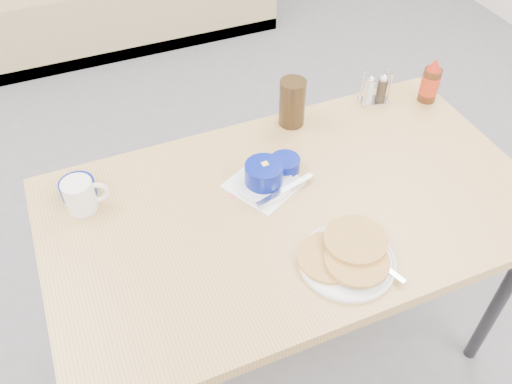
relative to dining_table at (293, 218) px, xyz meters
name	(u,v)px	position (x,y,z in m)	size (l,w,h in m)	color
dining_table	(293,218)	(0.00, 0.00, 0.00)	(1.40, 0.80, 0.76)	tan
pancake_plate	(347,257)	(0.04, -0.24, 0.08)	(0.25, 0.25, 0.04)	white
coffee_mug	(81,195)	(-0.55, 0.22, 0.11)	(0.12, 0.08, 0.10)	white
grits_setting	(264,177)	(-0.05, 0.10, 0.09)	(0.27, 0.25, 0.08)	white
creamer_bowl	(78,188)	(-0.56, 0.27, 0.08)	(0.10, 0.10, 0.05)	navy
butter_bowl	(285,164)	(0.04, 0.14, 0.08)	(0.09, 0.09, 0.04)	navy
amber_tumbler	(292,103)	(0.15, 0.34, 0.14)	(0.09, 0.09, 0.16)	#30200F
condiment_caddy	(375,91)	(0.47, 0.34, 0.10)	(0.11, 0.08, 0.12)	silver
syrup_bottle	(430,82)	(0.64, 0.28, 0.13)	(0.06, 0.06, 0.16)	#47230F
sugar_wrapper	(236,194)	(-0.14, 0.10, 0.06)	(0.04, 0.02, 0.00)	#F85283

